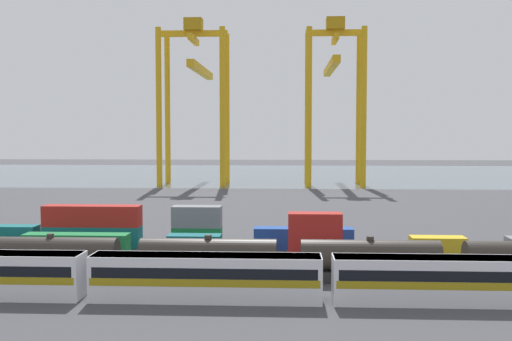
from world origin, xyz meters
The scene contains 16 objects.
ground_plane centered at (0.00, 40.00, 0.00)m, with size 420.00×420.00×0.00m, color #424247.
harbour_water centered at (0.00, 140.75, 0.00)m, with size 400.00×110.00×0.01m, color slate.
passenger_train centered at (3.10, -18.44, 2.14)m, with size 60.56×3.14×3.90m.
freight_tank_row centered at (10.11, -11.03, 2.06)m, with size 59.87×2.91×4.37m.
shipping_container_1 centered at (-14.31, -0.45, 1.30)m, with size 12.10×2.44×2.60m, color #197538.
shipping_container_2 centered at (-0.60, -0.45, 1.30)m, with size 6.04×2.44×2.60m, color #146066.
shipping_container_3 centered at (13.11, -0.45, 1.30)m, with size 6.04×2.44×2.60m, color #AD211C.
shipping_container_4 centered at (13.11, -0.45, 3.90)m, with size 6.04×2.44×2.60m, color #AD211C.
shipping_container_5 centered at (26.82, -0.45, 1.30)m, with size 6.04×2.44×2.60m, color gold.
shipping_container_8 centered at (-14.27, 5.29, 1.30)m, with size 12.10×2.44×2.60m, color #146066.
shipping_container_9 centered at (-14.27, 5.29, 3.90)m, with size 12.10×2.44×2.60m, color #AD211C.
shipping_container_10 centered at (-1.15, 5.29, 1.30)m, with size 6.04×2.44×2.60m, color #197538.
shipping_container_11 centered at (-1.15, 5.29, 3.90)m, with size 6.04×2.44×2.60m, color slate.
shipping_container_12 centered at (11.98, 5.29, 1.30)m, with size 12.10×2.44×2.60m, color #1C4299.
gantry_crane_west centered at (-15.21, 99.95, 27.44)m, with size 18.27×41.43×44.64m.
gantry_crane_central centered at (22.56, 100.01, 27.48)m, with size 15.66×41.00×44.55m.
Camera 1 is at (9.95, -70.03, 14.29)m, focal length 43.46 mm.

